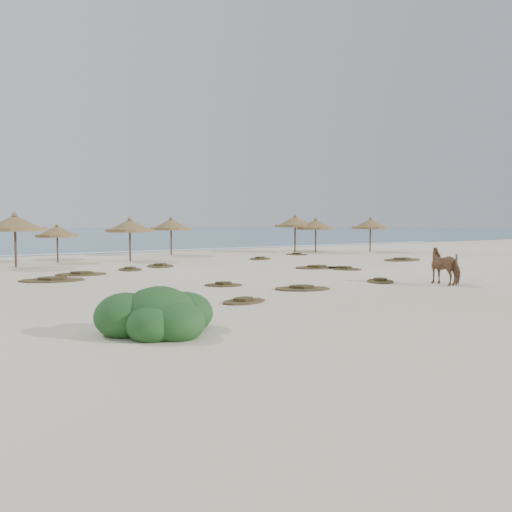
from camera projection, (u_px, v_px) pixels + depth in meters
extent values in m
plane|color=#F9E6CC|center=(324.00, 286.00, 23.16)|extent=(160.00, 160.00, 0.00)
cube|color=#285C79|center=(14.00, 235.00, 86.64)|extent=(200.00, 100.00, 0.01)
cube|color=white|center=(118.00, 252.00, 45.17)|extent=(70.00, 0.60, 0.01)
cylinder|color=brown|center=(16.00, 247.00, 31.58)|extent=(0.13, 0.13, 2.33)
cylinder|color=brown|center=(15.00, 229.00, 31.51)|extent=(4.19, 4.19, 0.20)
cone|color=brown|center=(15.00, 222.00, 31.48)|extent=(4.05, 4.05, 0.83)
cone|color=brown|center=(15.00, 213.00, 31.45)|extent=(0.40, 0.40, 0.24)
cylinder|color=brown|center=(58.00, 248.00, 34.72)|extent=(0.10, 0.10, 1.82)
cylinder|color=brown|center=(57.00, 236.00, 34.67)|extent=(3.29, 3.29, 0.16)
cone|color=brown|center=(57.00, 231.00, 34.65)|extent=(3.18, 3.18, 0.65)
cone|color=brown|center=(57.00, 225.00, 34.62)|extent=(0.31, 0.31, 0.19)
cylinder|color=brown|center=(130.00, 244.00, 36.20)|extent=(0.12, 0.12, 2.12)
cylinder|color=brown|center=(130.00, 231.00, 36.13)|extent=(3.91, 3.91, 0.18)
cone|color=brown|center=(130.00, 225.00, 36.11)|extent=(3.78, 3.78, 0.76)
cone|color=brown|center=(130.00, 218.00, 36.08)|extent=(0.36, 0.36, 0.22)
cylinder|color=brown|center=(171.00, 241.00, 41.42)|extent=(0.12, 0.12, 2.13)
cylinder|color=brown|center=(171.00, 229.00, 41.35)|extent=(4.03, 4.03, 0.18)
cone|color=brown|center=(171.00, 224.00, 41.33)|extent=(3.90, 3.90, 0.76)
cone|color=brown|center=(171.00, 218.00, 41.30)|extent=(0.36, 0.36, 0.22)
cylinder|color=brown|center=(295.00, 238.00, 45.18)|extent=(0.13, 0.13, 2.28)
cylinder|color=brown|center=(295.00, 226.00, 45.12)|extent=(3.94, 3.94, 0.20)
cone|color=brown|center=(295.00, 221.00, 45.09)|extent=(3.81, 3.81, 0.81)
cone|color=brown|center=(295.00, 215.00, 45.06)|extent=(0.39, 0.39, 0.24)
cylinder|color=brown|center=(316.00, 239.00, 44.66)|extent=(0.12, 0.12, 2.08)
cylinder|color=brown|center=(316.00, 228.00, 44.60)|extent=(3.90, 3.90, 0.18)
cone|color=brown|center=(316.00, 224.00, 44.58)|extent=(3.77, 3.77, 0.74)
cone|color=brown|center=(316.00, 218.00, 44.55)|extent=(0.36, 0.36, 0.22)
cylinder|color=brown|center=(370.00, 239.00, 45.60)|extent=(0.12, 0.12, 2.11)
cylinder|color=brown|center=(370.00, 228.00, 45.53)|extent=(3.43, 3.43, 0.18)
cone|color=brown|center=(370.00, 224.00, 45.51)|extent=(3.31, 3.31, 0.75)
cone|color=brown|center=(371.00, 218.00, 45.48)|extent=(0.36, 0.36, 0.22)
imported|color=brown|center=(446.00, 266.00, 23.79)|extent=(0.96, 1.88, 1.54)
cylinder|color=#6C6051|center=(456.00, 269.00, 23.74)|extent=(0.13, 0.13, 1.27)
ellipsoid|color=#265424|center=(159.00, 314.00, 13.75)|extent=(1.78, 1.78, 1.34)
ellipsoid|color=#265424|center=(185.00, 313.00, 14.41)|extent=(1.43, 1.43, 1.07)
ellipsoid|color=#265424|center=(126.00, 316.00, 13.68)|extent=(1.52, 1.52, 1.14)
ellipsoid|color=#265424|center=(177.00, 323.00, 13.33)|extent=(1.34, 1.34, 1.00)
ellipsoid|color=#265424|center=(152.00, 325.00, 13.20)|extent=(1.25, 1.25, 0.94)
ellipsoid|color=#265424|center=(167.00, 314.00, 14.73)|extent=(1.07, 1.07, 0.80)
ellipsoid|color=#265424|center=(162.00, 298.00, 14.25)|extent=(0.80, 0.80, 0.60)
ellipsoid|color=#265424|center=(147.00, 300.00, 13.66)|extent=(0.71, 0.71, 0.54)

